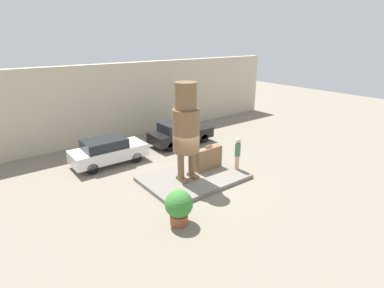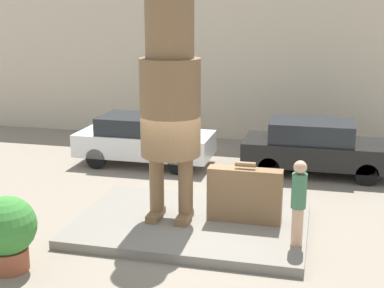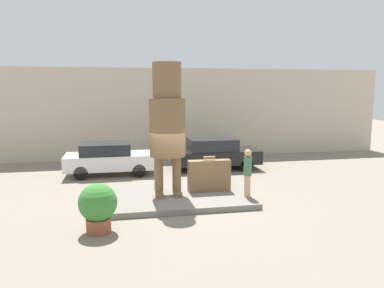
{
  "view_description": "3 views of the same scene",
  "coord_description": "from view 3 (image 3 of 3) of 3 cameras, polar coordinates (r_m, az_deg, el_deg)",
  "views": [
    {
      "loc": [
        -8.4,
        -10.81,
        6.85
      ],
      "look_at": [
        0.07,
        0.24,
        1.83
      ],
      "focal_mm": 28.0,
      "sensor_mm": 36.0,
      "label": 1
    },
    {
      "loc": [
        2.62,
        -10.61,
        4.7
      ],
      "look_at": [
        0.06,
        -0.18,
        1.96
      ],
      "focal_mm": 50.0,
      "sensor_mm": 36.0,
      "label": 2
    },
    {
      "loc": [
        -2.15,
        -13.11,
        4.07
      ],
      "look_at": [
        0.43,
        0.0,
        2.04
      ],
      "focal_mm": 35.0,
      "sensor_mm": 36.0,
      "label": 3
    }
  ],
  "objects": [
    {
      "name": "ground_plane",
      "position": [
        13.9,
        -1.77,
        -8.42
      ],
      "size": [
        60.0,
        60.0,
        0.0
      ],
      "primitive_type": "plane",
      "color": "gray"
    },
    {
      "name": "pedestal",
      "position": [
        13.87,
        -1.78,
        -8.03
      ],
      "size": [
        5.0,
        3.49,
        0.2
      ],
      "color": "slate",
      "rests_on": "ground_plane"
    },
    {
      "name": "building_backdrop",
      "position": [
        21.91,
        -5.51,
        4.68
      ],
      "size": [
        28.0,
        0.6,
        5.16
      ],
      "color": "beige",
      "rests_on": "ground_plane"
    },
    {
      "name": "statue_figure",
      "position": [
        13.28,
        -3.8,
        3.85
      ],
      "size": [
        1.28,
        1.28,
        4.74
      ],
      "color": "brown",
      "rests_on": "pedestal"
    },
    {
      "name": "giant_suitcase",
      "position": [
        14.11,
        2.63,
        -4.81
      ],
      "size": [
        1.6,
        0.37,
        1.34
      ],
      "color": "brown",
      "rests_on": "pedestal"
    },
    {
      "name": "tourist",
      "position": [
        13.47,
        8.47,
        -4.06
      ],
      "size": [
        0.29,
        0.29,
        1.71
      ],
      "color": "tan",
      "rests_on": "pedestal"
    },
    {
      "name": "parked_car_white",
      "position": [
        17.94,
        -12.51,
        -2.11
      ],
      "size": [
        4.13,
        1.78,
        1.51
      ],
      "color": "silver",
      "rests_on": "ground_plane"
    },
    {
      "name": "parked_car_black",
      "position": [
        18.78,
        3.53,
        -1.4
      ],
      "size": [
        4.29,
        1.78,
        1.56
      ],
      "color": "black",
      "rests_on": "ground_plane"
    },
    {
      "name": "planter_pot",
      "position": [
        10.97,
        -14.15,
        -9.09
      ],
      "size": [
        1.08,
        1.08,
        1.42
      ],
      "color": "brown",
      "rests_on": "ground_plane"
    }
  ]
}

